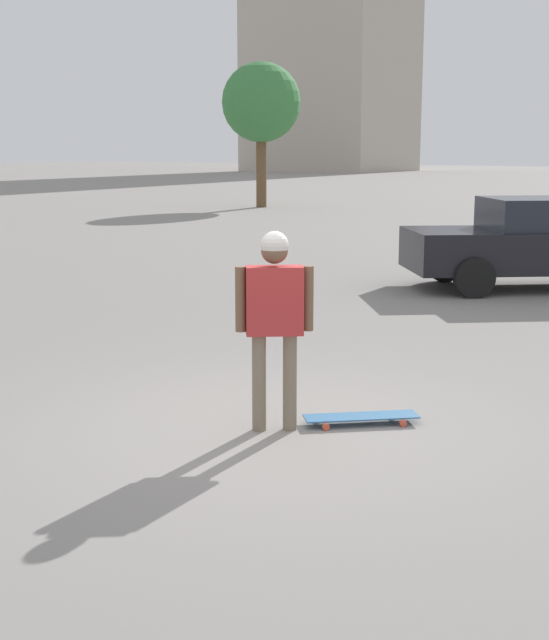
# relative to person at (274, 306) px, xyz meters

# --- Properties ---
(ground_plane) EXTENTS (220.00, 220.00, 0.00)m
(ground_plane) POSITION_rel_person_xyz_m (0.00, 0.00, -1.05)
(ground_plane) COLOR gray
(person) EXTENTS (0.52, 0.45, 1.67)m
(person) POSITION_rel_person_xyz_m (0.00, 0.00, 0.00)
(person) COLOR #7A6B56
(person) RESTS_ON ground_plane
(skateboard) EXTENTS (0.88, 0.84, 0.07)m
(skateboard) POSITION_rel_person_xyz_m (0.52, 0.55, -0.99)
(skateboard) COLOR #336693
(skateboard) RESTS_ON ground_plane
(car_parked_near) EXTENTS (4.45, 4.09, 1.52)m
(car_parked_near) POSITION_rel_person_xyz_m (-0.68, 8.86, -0.28)
(car_parked_near) COLOR black
(car_parked_near) RESTS_ON ground_plane
(tree_distant) EXTENTS (3.11, 3.11, 5.65)m
(tree_distant) POSITION_rel_person_xyz_m (-16.64, 23.41, 3.00)
(tree_distant) COLOR brown
(tree_distant) RESTS_ON ground_plane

